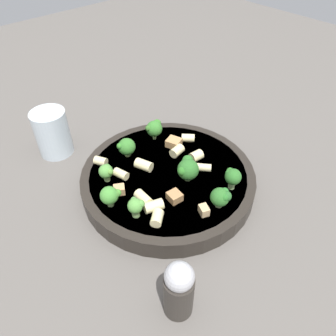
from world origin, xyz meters
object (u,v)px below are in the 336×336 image
at_px(broccoli_floret_0, 111,195).
at_px(rigatoni_2, 143,198).
at_px(broccoli_floret_1, 106,172).
at_px(broccoli_floret_7, 136,206).
at_px(broccoli_floret_3, 188,168).
at_px(rigatoni_5, 177,151).
at_px(broccoli_floret_2, 233,177).
at_px(broccoli_floret_6, 126,147).
at_px(rigatoni_6, 203,167).
at_px(rigatoni_0, 157,218).
at_px(rigatoni_1, 144,165).
at_px(chicken_chunk_3, 119,190).
at_px(rigatoni_9, 188,138).
at_px(rigatoni_3, 121,174).
at_px(pepper_shaker, 179,289).
at_px(rigatoni_4, 154,206).
at_px(chicken_chunk_2, 174,143).
at_px(broccoli_floret_4, 154,128).
at_px(chicken_chunk_1, 204,210).
at_px(drinking_glass, 53,135).
at_px(rigatoni_8, 101,161).
at_px(rigatoni_7, 196,156).
at_px(broccoli_floret_5, 221,197).
at_px(chicken_chunk_0, 175,197).
at_px(pasta_bowl, 168,178).

relative_size(broccoli_floret_0, rigatoni_2, 1.24).
relative_size(broccoli_floret_1, broccoli_floret_7, 0.96).
bearing_deg(broccoli_floret_3, rigatoni_5, 61.91).
xyz_separation_m(broccoli_floret_2, broccoli_floret_6, (-0.08, 0.18, -0.00)).
xyz_separation_m(broccoli_floret_2, rigatoni_6, (-0.00, 0.06, -0.02)).
bearing_deg(broccoli_floret_6, rigatoni_0, -111.41).
bearing_deg(rigatoni_1, broccoli_floret_0, -160.94).
distance_m(broccoli_floret_1, chicken_chunk_3, 0.04).
distance_m(rigatoni_5, rigatoni_9, 0.04).
relative_size(rigatoni_3, pepper_shaker, 0.26).
xyz_separation_m(rigatoni_4, chicken_chunk_3, (-0.02, 0.06, -0.00)).
bearing_deg(broccoli_floret_7, broccoli_floret_6, 58.64).
bearing_deg(broccoli_floret_2, rigatoni_6, 94.08).
height_order(rigatoni_9, chicken_chunk_2, rigatoni_9).
bearing_deg(rigatoni_0, rigatoni_6, 13.40).
xyz_separation_m(broccoli_floret_4, chicken_chunk_1, (-0.07, -0.19, -0.02)).
bearing_deg(drinking_glass, broccoli_floret_2, -64.70).
bearing_deg(chicken_chunk_3, broccoli_floret_0, -151.22).
relative_size(rigatoni_4, rigatoni_8, 1.35).
bearing_deg(rigatoni_3, broccoli_floret_4, 21.69).
xyz_separation_m(rigatoni_0, rigatoni_7, (0.14, 0.06, 0.00)).
relative_size(broccoli_floret_4, broccoli_floret_5, 1.14).
bearing_deg(rigatoni_6, chicken_chunk_1, -136.07).
relative_size(broccoli_floret_3, rigatoni_3, 1.62).
height_order(broccoli_floret_0, broccoli_floret_2, broccoli_floret_2).
relative_size(broccoli_floret_2, broccoli_floret_4, 0.98).
distance_m(broccoli_floret_6, rigatoni_2, 0.12).
height_order(broccoli_floret_2, broccoli_floret_5, broccoli_floret_2).
height_order(broccoli_floret_1, chicken_chunk_2, broccoli_floret_1).
bearing_deg(broccoli_floret_6, broccoli_floret_5, -80.44).
bearing_deg(chicken_chunk_1, chicken_chunk_0, 104.93).
bearing_deg(broccoli_floret_6, rigatoni_1, -90.72).
xyz_separation_m(broccoli_floret_6, chicken_chunk_2, (0.08, -0.04, -0.01)).
xyz_separation_m(broccoli_floret_3, chicken_chunk_2, (0.04, 0.08, -0.02)).
bearing_deg(pasta_bowl, chicken_chunk_3, 169.23).
distance_m(broccoli_floret_1, rigatoni_1, 0.07).
xyz_separation_m(chicken_chunk_3, pepper_shaker, (-0.05, -0.19, 0.01)).
relative_size(pasta_bowl, rigatoni_8, 14.07).
height_order(broccoli_floret_1, drinking_glass, drinking_glass).
bearing_deg(rigatoni_7, broccoli_floret_3, -152.94).
relative_size(broccoli_floret_2, rigatoni_3, 1.54).
relative_size(rigatoni_7, rigatoni_8, 0.98).
height_order(broccoli_floret_6, rigatoni_4, broccoli_floret_6).
distance_m(broccoli_floret_4, rigatoni_6, 0.13).
bearing_deg(rigatoni_2, chicken_chunk_2, 28.36).
relative_size(broccoli_floret_0, rigatoni_7, 1.71).
height_order(broccoli_floret_6, chicken_chunk_1, broccoli_floret_6).
bearing_deg(pepper_shaker, rigatoni_1, 61.01).
bearing_deg(rigatoni_5, broccoli_floret_3, -118.09).
relative_size(broccoli_floret_3, chicken_chunk_3, 2.27).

